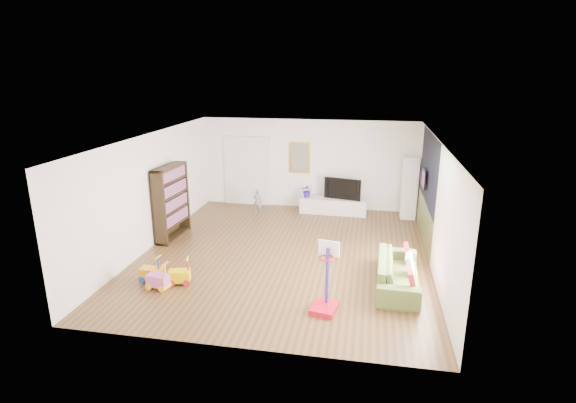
% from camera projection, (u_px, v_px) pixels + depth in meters
% --- Properties ---
extents(floor, '(6.50, 7.50, 0.00)m').
position_uv_depth(floor, '(285.00, 253.00, 10.47)').
color(floor, brown).
rests_on(floor, ground).
extents(ceiling, '(6.50, 7.50, 0.00)m').
position_uv_depth(ceiling, '(285.00, 138.00, 9.70)').
color(ceiling, white).
rests_on(ceiling, ground).
extents(wall_back, '(6.50, 0.00, 2.70)m').
position_uv_depth(wall_back, '(308.00, 164.00, 13.62)').
color(wall_back, white).
rests_on(wall_back, ground).
extents(wall_front, '(6.50, 0.00, 2.70)m').
position_uv_depth(wall_front, '(237.00, 268.00, 6.55)').
color(wall_front, silver).
rests_on(wall_front, ground).
extents(wall_left, '(0.00, 7.50, 2.70)m').
position_uv_depth(wall_left, '(150.00, 191.00, 10.65)').
color(wall_left, silver).
rests_on(wall_left, ground).
extents(wall_right, '(0.00, 7.50, 2.70)m').
position_uv_depth(wall_right, '(435.00, 206.00, 9.52)').
color(wall_right, silver).
rests_on(wall_right, ground).
extents(navy_accent, '(0.01, 3.20, 1.70)m').
position_uv_depth(navy_accent, '(429.00, 169.00, 10.70)').
color(navy_accent, black).
rests_on(navy_accent, wall_right).
extents(olive_wainscot, '(0.01, 3.20, 1.00)m').
position_uv_depth(olive_wainscot, '(424.00, 222.00, 11.09)').
color(olive_wainscot, brown).
rests_on(olive_wainscot, wall_right).
extents(doorway, '(1.45, 0.06, 2.10)m').
position_uv_depth(doorway, '(247.00, 172.00, 14.00)').
color(doorway, white).
rests_on(doorway, ground).
extents(painting_back, '(0.62, 0.06, 0.92)m').
position_uv_depth(painting_back, '(300.00, 158.00, 13.57)').
color(painting_back, gold).
rests_on(painting_back, wall_back).
extents(artwork_right, '(0.04, 0.56, 0.46)m').
position_uv_depth(artwork_right, '(424.00, 179.00, 10.99)').
color(artwork_right, '#7F3F8C').
rests_on(artwork_right, wall_right).
extents(media_console, '(1.97, 0.54, 0.46)m').
position_uv_depth(media_console, '(333.00, 206.00, 13.31)').
color(media_console, silver).
rests_on(media_console, ground).
extents(tall_cabinet, '(0.42, 0.42, 1.80)m').
position_uv_depth(tall_cabinet, '(409.00, 188.00, 12.72)').
color(tall_cabinet, white).
rests_on(tall_cabinet, ground).
extents(bookshelf, '(0.42, 1.29, 1.86)m').
position_uv_depth(bookshelf, '(171.00, 202.00, 11.22)').
color(bookshelf, black).
rests_on(bookshelf, ground).
extents(sofa, '(0.86, 2.05, 0.59)m').
position_uv_depth(sofa, '(398.00, 272.00, 8.84)').
color(sofa, '#576C32').
rests_on(sofa, ground).
extents(basketball_hoop, '(0.53, 0.60, 1.27)m').
position_uv_depth(basketball_hoop, '(325.00, 278.00, 7.84)').
color(basketball_hoop, red).
rests_on(basketball_hoop, ground).
extents(ride_on_yellow, '(0.46, 0.35, 0.55)m').
position_uv_depth(ride_on_yellow, '(179.00, 271.00, 8.92)').
color(ride_on_yellow, '#FFDA00').
rests_on(ride_on_yellow, ground).
extents(ride_on_orange, '(0.43, 0.28, 0.56)m').
position_uv_depth(ride_on_orange, '(151.00, 269.00, 9.02)').
color(ride_on_orange, orange).
rests_on(ride_on_orange, ground).
extents(ride_on_pink, '(0.45, 0.32, 0.56)m').
position_uv_depth(ride_on_pink, '(158.00, 276.00, 8.73)').
color(ride_on_pink, '#D556A7').
rests_on(ride_on_pink, ground).
extents(child, '(0.27, 0.18, 0.74)m').
position_uv_depth(child, '(258.00, 201.00, 13.27)').
color(child, gray).
rests_on(child, ground).
extents(tv, '(1.10, 0.39, 0.63)m').
position_uv_depth(tv, '(343.00, 188.00, 13.17)').
color(tv, black).
rests_on(tv, media_console).
extents(vase_plant, '(0.38, 0.34, 0.40)m').
position_uv_depth(vase_plant, '(307.00, 191.00, 13.35)').
color(vase_plant, navy).
rests_on(vase_plant, media_console).
extents(pillow_left, '(0.11, 0.35, 0.35)m').
position_uv_depth(pillow_left, '(411.00, 279.00, 8.17)').
color(pillow_left, '#C52C40').
rests_on(pillow_left, sofa).
extents(pillow_center, '(0.16, 0.40, 0.39)m').
position_uv_depth(pillow_center, '(410.00, 264.00, 8.78)').
color(pillow_center, white).
rests_on(pillow_center, sofa).
extents(pillow_right, '(0.10, 0.36, 0.36)m').
position_uv_depth(pillow_right, '(407.00, 253.00, 9.33)').
color(pillow_right, '#AA0F1A').
rests_on(pillow_right, sofa).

